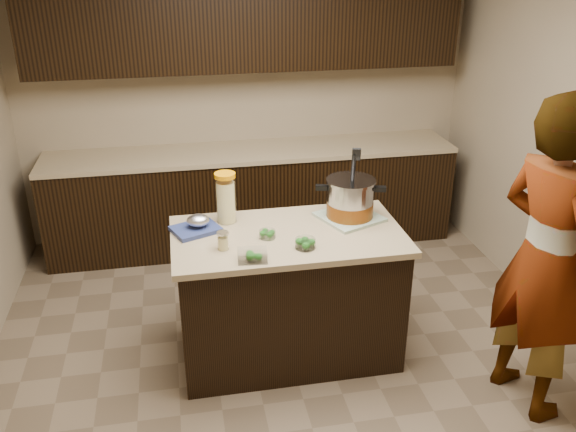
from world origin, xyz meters
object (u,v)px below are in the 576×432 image
island (288,294)px  lemonade_pitcher (226,200)px  stock_pot (350,201)px  person (546,260)px

island → lemonade_pitcher: (-0.36, 0.25, 0.60)m
island → stock_pot: stock_pot is taller
island → lemonade_pitcher: 0.75m
island → lemonade_pitcher: lemonade_pitcher is taller
island → person: person is taller
island → stock_pot: (0.44, 0.15, 0.58)m
island → person: bearing=-28.3°
person → lemonade_pitcher: bearing=46.3°
lemonade_pitcher → person: person is taller
stock_pot → lemonade_pitcher: (-0.80, 0.11, 0.03)m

